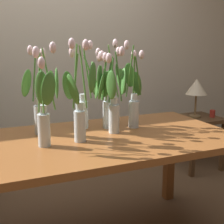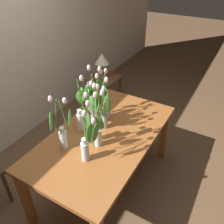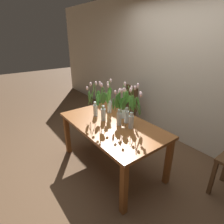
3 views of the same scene
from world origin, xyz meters
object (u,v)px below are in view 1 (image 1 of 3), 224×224
tulip_vase_1 (79,104)px  tulip_vase_6 (133,96)px  side_table (197,128)px  table_lamp (197,88)px  tulip_vase_3 (89,96)px  tulip_vase_5 (112,98)px  dining_table (104,151)px  tulip_vase_4 (39,105)px  pillar_candle (212,114)px  tulip_vase_0 (45,109)px  tulip_vase_2 (108,95)px

tulip_vase_1 → tulip_vase_6: (0.43, 0.19, -0.01)m
tulip_vase_6 → side_table: (1.12, 0.71, -0.51)m
table_lamp → tulip_vase_3: bearing=-155.1°
tulip_vase_1 → table_lamp: bearing=30.9°
tulip_vase_5 → tulip_vase_6: size_ratio=0.93×
side_table → tulip_vase_3: bearing=-156.1°
tulip_vase_1 → dining_table: bearing=11.5°
tulip_vase_3 → table_lamp: (1.38, 0.64, -0.10)m
dining_table → tulip_vase_4: bearing=148.5°
tulip_vase_1 → tulip_vase_4: bearing=126.5°
pillar_candle → tulip_vase_6: bearing=-152.8°
tulip_vase_1 → table_lamp: (1.53, 0.92, -0.10)m
tulip_vase_0 → pillar_candle: tulip_vase_0 is taller
dining_table → tulip_vase_1: size_ratio=2.75×
side_table → pillar_candle: (0.14, -0.06, 0.16)m
tulip_vase_3 → side_table: bearing=23.9°
dining_table → tulip_vase_6: bearing=30.3°
table_lamp → pillar_candle: bearing=-26.8°
tulip_vase_6 → dining_table: bearing=-149.7°
tulip_vase_3 → tulip_vase_5: 0.20m
tulip_vase_0 → tulip_vase_5: bearing=16.1°
dining_table → pillar_candle: dining_table is taller
side_table → table_lamp: 0.43m
tulip_vase_1 → tulip_vase_5: tulip_vase_1 is taller
tulip_vase_1 → pillar_candle: tulip_vase_1 is taller
tulip_vase_4 → tulip_vase_1: bearing=-53.5°
tulip_vase_5 → tulip_vase_3: bearing=115.9°
tulip_vase_5 → side_table: (1.32, 0.81, -0.53)m
tulip_vase_3 → dining_table: bearing=-87.4°
tulip_vase_4 → pillar_candle: 1.99m
dining_table → side_table: dining_table is taller
tulip_vase_6 → table_lamp: tulip_vase_6 is taller
tulip_vase_4 → tulip_vase_6: tulip_vase_6 is taller
tulip_vase_0 → dining_table: bearing=10.3°
dining_table → tulip_vase_1: (-0.16, -0.03, 0.31)m
tulip_vase_4 → side_table: (1.74, 0.66, -0.49)m
side_table → pillar_candle: size_ratio=7.33×
tulip_vase_5 → side_table: tulip_vase_5 is taller
tulip_vase_2 → tulip_vase_3: bearing=154.6°
tulip_vase_0 → side_table: tulip_vase_0 is taller
tulip_vase_4 → side_table: size_ratio=0.99×
dining_table → tulip_vase_4: size_ratio=2.94×
tulip_vase_4 → tulip_vase_5: bearing=-19.6°
tulip_vase_0 → tulip_vase_2: 0.53m
tulip_vase_5 → dining_table: bearing=-142.0°
tulip_vase_2 → pillar_candle: bearing=23.5°
tulip_vase_0 → side_table: size_ratio=1.02×
tulip_vase_1 → pillar_candle: (1.69, 0.84, -0.37)m
tulip_vase_0 → tulip_vase_3: (0.35, 0.31, -0.00)m
dining_table → pillar_candle: size_ratio=21.33×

